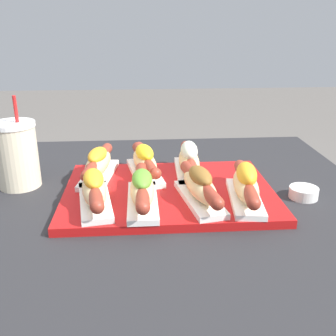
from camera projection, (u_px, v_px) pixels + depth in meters
name	position (u px, v px, depth m)	size (l,w,h in m)	color
patio_table	(149.00, 329.00, 1.01)	(1.04, 0.89, 0.75)	#232326
serving_tray	(169.00, 192.00, 0.88)	(0.46, 0.33, 0.02)	#B71414
hot_dog_0	(94.00, 189.00, 0.79)	(0.09, 0.22, 0.07)	white
hot_dog_1	(142.00, 189.00, 0.79)	(0.06, 0.22, 0.07)	white
hot_dog_2	(200.00, 186.00, 0.80)	(0.09, 0.22, 0.07)	white
hot_dog_3	(246.00, 185.00, 0.80)	(0.08, 0.22, 0.08)	white
hot_dog_4	(98.00, 164.00, 0.93)	(0.09, 0.22, 0.07)	white
hot_dog_5	(147.00, 162.00, 0.94)	(0.09, 0.22, 0.07)	white
hot_dog_6	(189.00, 160.00, 0.94)	(0.07, 0.22, 0.08)	white
sauce_bowl	(304.00, 192.00, 0.87)	(0.06, 0.06, 0.02)	silver
drink_cup	(17.00, 155.00, 0.91)	(0.10, 0.10, 0.21)	beige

